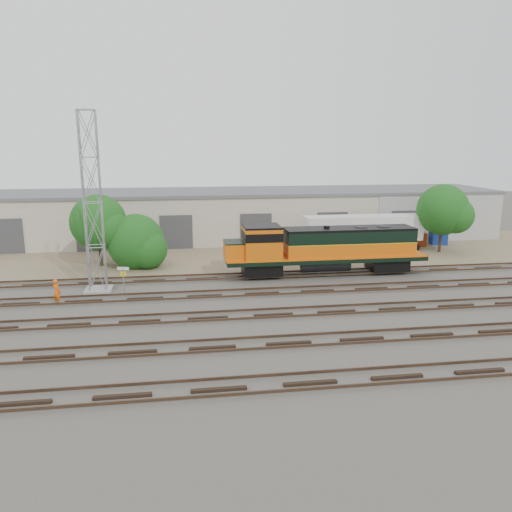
{
  "coord_description": "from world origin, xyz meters",
  "views": [
    {
      "loc": [
        -5.27,
        -31.47,
        10.3
      ],
      "look_at": [
        -0.05,
        4.0,
        2.2
      ],
      "focal_mm": 35.0,
      "sensor_mm": 36.0,
      "label": 1
    }
  ],
  "objects": [
    {
      "name": "dumpster_red",
      "position": [
        18.49,
        15.97,
        0.7
      ],
      "size": [
        1.6,
        1.51,
        1.4
      ],
      "primitive_type": "cube",
      "rotation": [
        0.0,
        0.0,
        -0.08
      ],
      "color": "maroon",
      "rests_on": "ground"
    },
    {
      "name": "dirt_strip",
      "position": [
        0.0,
        15.0,
        0.01
      ],
      "size": [
        80.0,
        16.0,
        0.02
      ],
      "primitive_type": "cube",
      "color": "#726047",
      "rests_on": "ground"
    },
    {
      "name": "worker",
      "position": [
        -13.61,
        1.26,
        0.86
      ],
      "size": [
        0.74,
        0.72,
        1.72
      ],
      "primitive_type": "imported",
      "rotation": [
        0.0,
        0.0,
        2.43
      ],
      "color": "#ED5B0D",
      "rests_on": "ground"
    },
    {
      "name": "locomotive",
      "position": [
        5.58,
        6.0,
        2.24
      ],
      "size": [
        16.08,
        2.82,
        3.86
      ],
      "color": "black",
      "rests_on": "tracks"
    },
    {
      "name": "dumpster_blue",
      "position": [
        21.06,
        16.47,
        0.75
      ],
      "size": [
        1.89,
        1.81,
        1.5
      ],
      "primitive_type": "cube",
      "rotation": [
        0.0,
        0.0,
        -0.22
      ],
      "color": "navy",
      "rests_on": "ground"
    },
    {
      "name": "ground",
      "position": [
        0.0,
        0.0,
        0.0
      ],
      "size": [
        140.0,
        140.0,
        0.0
      ],
      "primitive_type": "plane",
      "color": "#47423A",
      "rests_on": "ground"
    },
    {
      "name": "sign_post",
      "position": [
        -9.48,
        2.62,
        1.45
      ],
      "size": [
        0.82,
        0.29,
        2.08
      ],
      "color": "gray",
      "rests_on": "ground"
    },
    {
      "name": "tree_mid",
      "position": [
        -9.07,
        10.91,
        2.0
      ],
      "size": [
        5.05,
        4.81,
        4.81
      ],
      "color": "#382619",
      "rests_on": "ground"
    },
    {
      "name": "tree_east",
      "position": [
        19.52,
        12.63,
        4.0
      ],
      "size": [
        5.1,
        4.86,
        6.56
      ],
      "color": "#382619",
      "rests_on": "ground"
    },
    {
      "name": "tracks",
      "position": [
        0.0,
        -3.0,
        0.08
      ],
      "size": [
        80.0,
        20.4,
        0.28
      ],
      "color": "black",
      "rests_on": "ground"
    },
    {
      "name": "semi_trailer",
      "position": [
        12.15,
        14.08,
        2.22
      ],
      "size": [
        11.46,
        2.38,
        3.52
      ],
      "rotation": [
        0.0,
        0.0,
        0.01
      ],
      "color": "silver",
      "rests_on": "ground"
    },
    {
      "name": "warehouse",
      "position": [
        0.04,
        22.98,
        2.65
      ],
      "size": [
        58.4,
        10.4,
        5.3
      ],
      "color": "beige",
      "rests_on": "ground"
    },
    {
      "name": "signal_tower",
      "position": [
        -11.42,
        4.04,
        6.09
      ],
      "size": [
        1.84,
        1.84,
        12.49
      ],
      "rotation": [
        0.0,
        0.0,
        0.09
      ],
      "color": "gray",
      "rests_on": "ground"
    },
    {
      "name": "tree_west",
      "position": [
        -12.16,
        11.58,
        3.68
      ],
      "size": [
        4.94,
        4.71,
        6.16
      ],
      "color": "#382619",
      "rests_on": "ground"
    }
  ]
}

